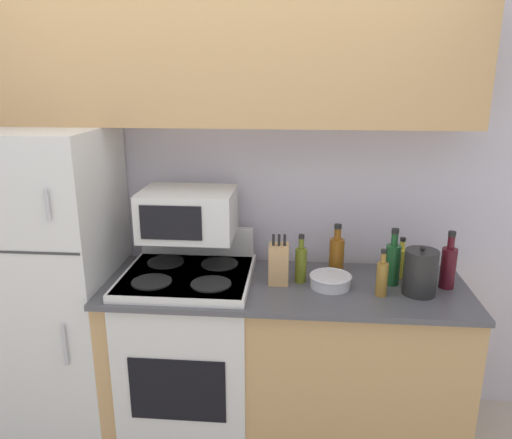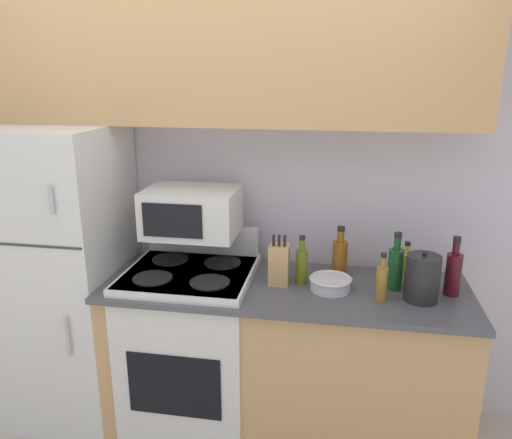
{
  "view_description": "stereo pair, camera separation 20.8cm",
  "coord_description": "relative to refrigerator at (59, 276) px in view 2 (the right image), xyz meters",
  "views": [
    {
      "loc": [
        0.42,
        -2.1,
        1.97
      ],
      "look_at": [
        0.21,
        0.28,
        1.26
      ],
      "focal_mm": 35.0,
      "sensor_mm": 36.0,
      "label": 1
    },
    {
      "loc": [
        0.63,
        -2.07,
        1.97
      ],
      "look_at": [
        0.21,
        0.28,
        1.26
      ],
      "focal_mm": 35.0,
      "sensor_mm": 36.0,
      "label": 2
    }
  ],
  "objects": [
    {
      "name": "knife_block",
      "position": [
        1.27,
        -0.03,
        0.17
      ],
      "size": [
        0.1,
        0.1,
        0.27
      ],
      "color": "tan",
      "rests_on": "lower_cabinets"
    },
    {
      "name": "microwave",
      "position": [
        0.78,
        0.08,
        0.4
      ],
      "size": [
        0.49,
        0.37,
        0.25
      ],
      "color": "silver",
      "rests_on": "stove"
    },
    {
      "name": "wall_back",
      "position": [
        0.94,
        0.37,
        0.42
      ],
      "size": [
        8.0,
        0.05,
        2.55
      ],
      "color": "silver",
      "rests_on": "ground_plane"
    },
    {
      "name": "bottle_cooking_spray",
      "position": [
        1.92,
        0.11,
        0.15
      ],
      "size": [
        0.06,
        0.06,
        0.22
      ],
      "color": "gold",
      "rests_on": "lower_cabinets"
    },
    {
      "name": "bottle_wine_green",
      "position": [
        1.85,
        0.01,
        0.18
      ],
      "size": [
        0.08,
        0.08,
        0.3
      ],
      "color": "#194C23",
      "rests_on": "lower_cabinets"
    },
    {
      "name": "lower_cabinets",
      "position": [
        1.3,
        -0.03,
        -0.39
      ],
      "size": [
        1.88,
        0.66,
        0.91
      ],
      "color": "tan",
      "rests_on": "ground_plane"
    },
    {
      "name": "kettle",
      "position": [
        1.97,
        -0.1,
        0.18
      ],
      "size": [
        0.16,
        0.16,
        0.25
      ],
      "color": "black",
      "rests_on": "lower_cabinets"
    },
    {
      "name": "bottle_wine_red",
      "position": [
        2.12,
        -0.01,
        0.18
      ],
      "size": [
        0.08,
        0.08,
        0.3
      ],
      "color": "#470F19",
      "rests_on": "lower_cabinets"
    },
    {
      "name": "bottle_olive_oil",
      "position": [
        1.38,
        -0.0,
        0.16
      ],
      "size": [
        0.06,
        0.06,
        0.26
      ],
      "color": "#5B6619",
      "rests_on": "lower_cabinets"
    },
    {
      "name": "bowl",
      "position": [
        1.53,
        -0.06,
        0.1
      ],
      "size": [
        0.22,
        0.22,
        0.07
      ],
      "color": "silver",
      "rests_on": "lower_cabinets"
    },
    {
      "name": "refrigerator",
      "position": [
        0.0,
        0.0,
        0.0
      ],
      "size": [
        0.73,
        0.7,
        1.7
      ],
      "color": "silver",
      "rests_on": "ground_plane"
    },
    {
      "name": "bottle_whiskey",
      "position": [
        1.57,
        0.12,
        0.17
      ],
      "size": [
        0.08,
        0.08,
        0.28
      ],
      "color": "brown",
      "rests_on": "lower_cabinets"
    },
    {
      "name": "stove",
      "position": [
        0.79,
        -0.04,
        -0.36
      ],
      "size": [
        0.67,
        0.64,
        1.11
      ],
      "color": "silver",
      "rests_on": "ground_plane"
    },
    {
      "name": "bottle_vinegar",
      "position": [
        1.78,
        -0.14,
        0.16
      ],
      "size": [
        0.06,
        0.06,
        0.24
      ],
      "color": "olive",
      "rests_on": "lower_cabinets"
    },
    {
      "name": "upper_cabinets",
      "position": [
        0.94,
        0.18,
        1.17
      ],
      "size": [
        2.61,
        0.33,
        0.63
      ],
      "color": "tan",
      "rests_on": "refrigerator"
    }
  ]
}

